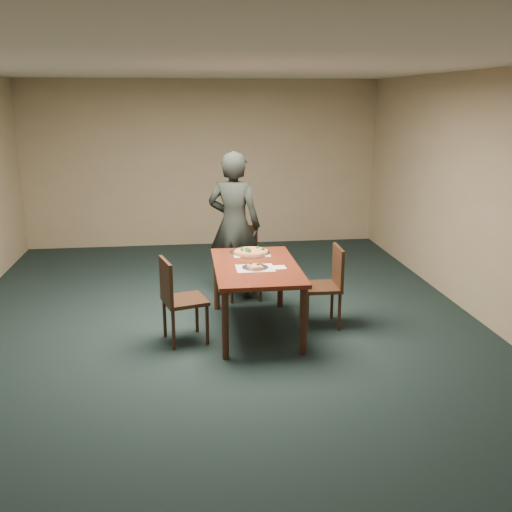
{
  "coord_description": "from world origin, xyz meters",
  "views": [
    {
      "loc": [
        -0.35,
        -5.81,
        2.49
      ],
      "look_at": [
        0.4,
        0.04,
        0.85
      ],
      "focal_mm": 40.0,
      "sensor_mm": 36.0,
      "label": 1
    }
  ],
  "objects": [
    {
      "name": "chair_far",
      "position": [
        0.38,
        1.19,
        0.52
      ],
      "size": [
        0.44,
        0.44,
        0.91
      ],
      "rotation": [
        0.0,
        0.0,
        0.05
      ],
      "color": "black",
      "rests_on": "ground"
    },
    {
      "name": "slice_plate_near",
      "position": [
        0.38,
        -0.08,
        0.76
      ],
      "size": [
        0.28,
        0.28,
        0.06
      ],
      "color": "silver",
      "rests_on": "dining_table"
    },
    {
      "name": "chair_left",
      "position": [
        -0.45,
        -0.18,
        0.52
      ],
      "size": [
        0.52,
        0.52,
        0.91
      ],
      "rotation": [
        0.0,
        0.0,
        1.85
      ],
      "color": "black",
      "rests_on": "ground"
    },
    {
      "name": "slice_plate_far",
      "position": [
        0.3,
        0.57,
        0.76
      ],
      "size": [
        0.28,
        0.28,
        0.06
      ],
      "color": "silver",
      "rests_on": "dining_table"
    },
    {
      "name": "placemat_main",
      "position": [
        0.41,
        0.51,
        0.75
      ],
      "size": [
        0.42,
        0.32,
        0.0
      ],
      "primitive_type": "cube",
      "color": "white",
      "rests_on": "dining_table"
    },
    {
      "name": "pizza_pan",
      "position": [
        0.41,
        0.51,
        0.77
      ],
      "size": [
        0.43,
        0.43,
        0.07
      ],
      "color": "silver",
      "rests_on": "dining_table"
    },
    {
      "name": "ground",
      "position": [
        0.0,
        0.0,
        0.0
      ],
      "size": [
        8.0,
        8.0,
        0.0
      ],
      "primitive_type": "plane",
      "color": "black",
      "rests_on": "ground"
    },
    {
      "name": "placemat_near",
      "position": [
        0.38,
        -0.08,
        0.75
      ],
      "size": [
        0.4,
        0.3,
        0.0
      ],
      "primitive_type": "cube",
      "color": "white",
      "rests_on": "dining_table"
    },
    {
      "name": "chair_right",
      "position": [
        1.22,
        0.09,
        0.52
      ],
      "size": [
        0.43,
        0.43,
        0.91
      ],
      "rotation": [
        0.0,
        0.0,
        -1.6
      ],
      "color": "black",
      "rests_on": "ground"
    },
    {
      "name": "room_shell",
      "position": [
        0.0,
        0.0,
        1.74
      ],
      "size": [
        8.0,
        8.0,
        8.0
      ],
      "color": "tan",
      "rests_on": "ground"
    },
    {
      "name": "dining_table",
      "position": [
        0.4,
        0.04,
        0.66
      ],
      "size": [
        0.9,
        1.5,
        0.75
      ],
      "color": "#521B10",
      "rests_on": "ground"
    },
    {
      "name": "napkin",
      "position": [
        0.63,
        -0.09,
        0.75
      ],
      "size": [
        0.14,
        0.14,
        0.01
      ],
      "primitive_type": "cube",
      "rotation": [
        0.0,
        0.0,
        0.03
      ],
      "color": "white",
      "rests_on": "dining_table"
    },
    {
      "name": "diner",
      "position": [
        0.28,
        1.23,
        0.93
      ],
      "size": [
        0.8,
        0.67,
        1.87
      ],
      "primitive_type": "imported",
      "rotation": [
        0.0,
        0.0,
        2.75
      ],
      "color": "black",
      "rests_on": "ground"
    }
  ]
}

